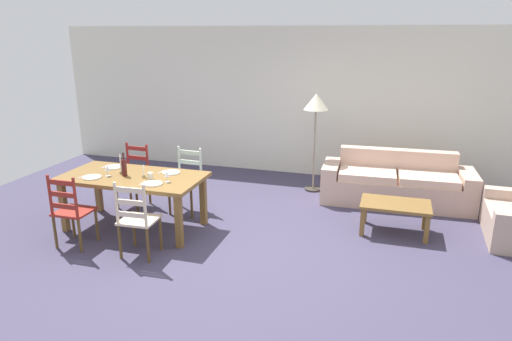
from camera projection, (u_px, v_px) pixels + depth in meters
name	position (u px, v px, depth m)	size (l,w,h in m)	color
ground_plane	(242.00, 245.00, 5.82)	(9.60, 9.60, 0.02)	#3E3951
wall_far	(298.00, 102.00, 8.44)	(9.60, 0.16, 2.70)	silver
dining_table	(133.00, 182.00, 6.13)	(1.90, 0.96, 0.75)	brown
dining_chair_near_left	(71.00, 211.00, 5.63)	(0.42, 0.40, 0.96)	maroon
dining_chair_near_right	(137.00, 219.00, 5.38)	(0.44, 0.42, 0.96)	beige
dining_chair_far_left	(134.00, 176.00, 7.01)	(0.44, 0.43, 0.96)	maroon
dining_chair_far_right	(187.00, 181.00, 6.77)	(0.44, 0.42, 0.96)	silver
dinner_plate_near_left	(92.00, 177.00, 6.00)	(0.24, 0.24, 0.02)	white
fork_near_left	(82.00, 177.00, 6.05)	(0.02, 0.17, 0.01)	silver
dinner_plate_near_right	(153.00, 184.00, 5.75)	(0.24, 0.24, 0.02)	white
fork_near_right	(143.00, 183.00, 5.80)	(0.02, 0.17, 0.01)	silver
dinner_plate_far_left	(114.00, 167.00, 6.46)	(0.24, 0.24, 0.02)	white
fork_far_left	(105.00, 167.00, 6.50)	(0.02, 0.17, 0.01)	silver
dinner_plate_far_right	(171.00, 172.00, 6.21)	(0.24, 0.24, 0.02)	white
fork_far_right	(161.00, 172.00, 6.25)	(0.02, 0.17, 0.01)	silver
wine_bottle	(124.00, 167.00, 6.06)	(0.07, 0.07, 0.32)	#471919
wine_glass_near_left	(107.00, 168.00, 6.05)	(0.06, 0.06, 0.16)	white
wine_glass_near_right	(167.00, 174.00, 5.81)	(0.06, 0.06, 0.16)	white
coffee_cup_primary	(150.00, 176.00, 5.94)	(0.07, 0.07, 0.09)	beige
candle_tall	(121.00, 168.00, 6.16)	(0.05, 0.05, 0.27)	#998C66
candle_short	(144.00, 174.00, 6.00)	(0.05, 0.05, 0.17)	#998C66
couch	(396.00, 184.00, 7.19)	(2.31, 0.89, 0.80)	#C8A48E
coffee_table	(395.00, 208.00, 6.06)	(0.90, 0.56, 0.42)	brown
standing_lamp	(316.00, 108.00, 7.41)	(0.40, 0.40, 1.64)	#332D28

